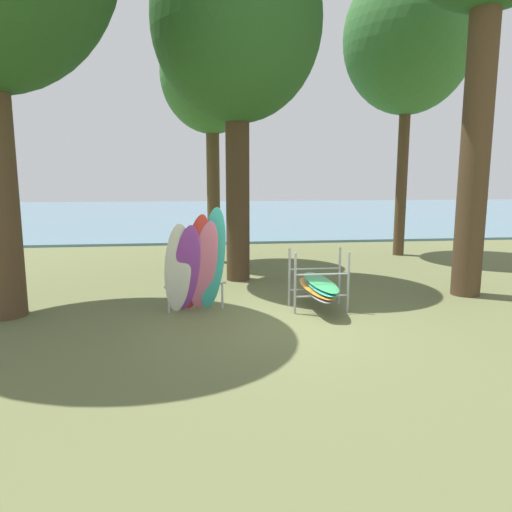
{
  "coord_description": "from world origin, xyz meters",
  "views": [
    {
      "loc": [
        -1.57,
        -8.25,
        2.7
      ],
      "look_at": [
        -0.36,
        1.41,
        1.1
      ],
      "focal_mm": 33.08,
      "sensor_mm": 36.0,
      "label": 1
    }
  ],
  "objects_px": {
    "tree_far_right_back": "(237,25)",
    "board_storage_rack": "(318,286)",
    "tree_mid_behind": "(212,76)",
    "leaning_board_pile": "(196,266)",
    "tree_far_left_back": "(409,39)"
  },
  "relations": [
    {
      "from": "tree_far_left_back",
      "to": "tree_far_right_back",
      "type": "height_order",
      "value": "tree_far_left_back"
    },
    {
      "from": "tree_mid_behind",
      "to": "leaning_board_pile",
      "type": "xyz_separation_m",
      "value": [
        -0.58,
        -6.11,
        -4.85
      ]
    },
    {
      "from": "leaning_board_pile",
      "to": "board_storage_rack",
      "type": "xyz_separation_m",
      "value": [
        2.53,
        0.15,
        -0.49
      ]
    },
    {
      "from": "tree_mid_behind",
      "to": "tree_far_right_back",
      "type": "relative_size",
      "value": 0.86
    },
    {
      "from": "board_storage_rack",
      "to": "leaning_board_pile",
      "type": "bearing_deg",
      "value": -176.67
    },
    {
      "from": "leaning_board_pile",
      "to": "tree_mid_behind",
      "type": "bearing_deg",
      "value": 84.55
    },
    {
      "from": "tree_far_right_back",
      "to": "leaning_board_pile",
      "type": "height_order",
      "value": "tree_far_right_back"
    },
    {
      "from": "tree_mid_behind",
      "to": "tree_far_right_back",
      "type": "bearing_deg",
      "value": -79.37
    },
    {
      "from": "tree_far_left_back",
      "to": "board_storage_rack",
      "type": "bearing_deg",
      "value": -125.25
    },
    {
      "from": "tree_far_left_back",
      "to": "leaning_board_pile",
      "type": "distance_m",
      "value": 11.71
    },
    {
      "from": "tree_far_left_back",
      "to": "tree_far_right_back",
      "type": "xyz_separation_m",
      "value": [
        -6.07,
        -3.48,
        -0.85
      ]
    },
    {
      "from": "leaning_board_pile",
      "to": "board_storage_rack",
      "type": "distance_m",
      "value": 2.58
    },
    {
      "from": "tree_mid_behind",
      "to": "board_storage_rack",
      "type": "height_order",
      "value": "tree_mid_behind"
    },
    {
      "from": "tree_mid_behind",
      "to": "tree_far_right_back",
      "type": "distance_m",
      "value": 2.98
    },
    {
      "from": "tree_far_right_back",
      "to": "board_storage_rack",
      "type": "bearing_deg",
      "value": -65.54
    }
  ]
}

